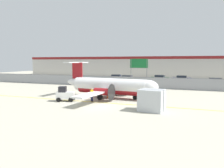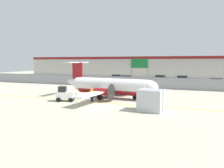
{
  "view_description": "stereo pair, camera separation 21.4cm",
  "coord_description": "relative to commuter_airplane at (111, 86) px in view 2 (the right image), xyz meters",
  "views": [
    {
      "loc": [
        10.51,
        -22.16,
        5.03
      ],
      "look_at": [
        -0.18,
        6.76,
        1.8
      ],
      "focal_mm": 35.0,
      "sensor_mm": 36.0,
      "label": 1
    },
    {
      "loc": [
        10.71,
        -22.08,
        5.03
      ],
      "look_at": [
        -0.18,
        6.76,
        1.8
      ],
      "focal_mm": 35.0,
      "sensor_mm": 36.0,
      "label": 2
    }
  ],
  "objects": [
    {
      "name": "parking_lot_strip",
      "position": [
        -0.06,
        23.76,
        -1.54
      ],
      "size": [
        98.0,
        17.0,
        0.12
      ],
      "color": "#38383A",
      "rests_on": "ground"
    },
    {
      "name": "commuter_airplane",
      "position": [
        0.0,
        0.0,
        0.0
      ],
      "size": [
        13.99,
        16.08,
        4.92
      ],
      "rotation": [
        0.0,
        0.0,
        -0.1
      ],
      "color": "white",
      "rests_on": "ground"
    },
    {
      "name": "traffic_cone_near_left",
      "position": [
        -4.11,
        0.98,
        -1.29
      ],
      "size": [
        0.36,
        0.36,
        0.64
      ],
      "color": "orange",
      "rests_on": "ground"
    },
    {
      "name": "traffic_cone_near_right",
      "position": [
        6.18,
        1.32,
        -1.29
      ],
      "size": [
        0.36,
        0.36,
        0.64
      ],
      "color": "orange",
      "rests_on": "ground"
    },
    {
      "name": "traffic_cone_far_right",
      "position": [
        -0.38,
        -0.19,
        -1.29
      ],
      "size": [
        0.36,
        0.36,
        0.64
      ],
      "color": "orange",
      "rests_on": "ground"
    },
    {
      "name": "parked_car_5",
      "position": [
        14.67,
        20.09,
        -0.71
      ],
      "size": [
        4.32,
        2.26,
        1.58
      ],
      "rotation": [
        0.0,
        0.0,
        3.22
      ],
      "color": "silver",
      "rests_on": "parking_lot_strip"
    },
    {
      "name": "parked_car_1",
      "position": [
        -7.69,
        24.01,
        -0.71
      ],
      "size": [
        4.28,
        2.17,
        1.58
      ],
      "rotation": [
        0.0,
        0.0,
        3.19
      ],
      "color": "navy",
      "rests_on": "parking_lot_strip"
    },
    {
      "name": "parked_car_4",
      "position": [
        8.2,
        25.66,
        -0.71
      ],
      "size": [
        4.23,
        2.06,
        1.58
      ],
      "rotation": [
        0.0,
        0.0,
        -0.02
      ],
      "color": "navy",
      "rests_on": "parking_lot_strip"
    },
    {
      "name": "ground_crew_worker",
      "position": [
        -1.25,
        -3.49,
        -0.65
      ],
      "size": [
        0.54,
        0.45,
        1.7
      ],
      "rotation": [
        0.0,
        0.0,
        4.3
      ],
      "color": "#191E4C",
      "rests_on": "ground"
    },
    {
      "name": "parked_car_0",
      "position": [
        -13.45,
        17.34,
        -0.71
      ],
      "size": [
        4.38,
        2.4,
        1.58
      ],
      "rotation": [
        0.0,
        0.0,
        -0.12
      ],
      "color": "red",
      "rests_on": "parking_lot_strip"
    },
    {
      "name": "background_building",
      "position": [
        -0.06,
        42.25,
        1.66
      ],
      "size": [
        91.0,
        8.1,
        6.5
      ],
      "color": "beige",
      "rests_on": "ground"
    },
    {
      "name": "perimeter_fence",
      "position": [
        -0.06,
        12.26,
        -0.49
      ],
      "size": [
        98.0,
        0.1,
        2.1
      ],
      "color": "gray",
      "rests_on": "ground"
    },
    {
      "name": "traffic_cone_far_left",
      "position": [
        6.36,
        -3.65,
        -1.29
      ],
      "size": [
        0.36,
        0.36,
        0.64
      ],
      "color": "orange",
      "rests_on": "ground"
    },
    {
      "name": "cargo_container",
      "position": [
        6.67,
        -6.14,
        -0.5
      ],
      "size": [
        2.63,
        2.29,
        2.2
      ],
      "rotation": [
        0.0,
        0.0,
        -0.13
      ],
      "color": "#B7BCC1",
      "rests_on": "ground"
    },
    {
      "name": "ground_plane",
      "position": [
        -0.06,
        -3.74,
        -1.6
      ],
      "size": [
        140.0,
        140.0,
        0.01
      ],
      "color": "#B2AD99"
    },
    {
      "name": "parked_car_2",
      "position": [
        -4.1,
        22.2,
        -0.71
      ],
      "size": [
        4.2,
        2.01,
        1.58
      ],
      "rotation": [
        0.0,
        0.0,
        -0.0
      ],
      "color": "slate",
      "rests_on": "parking_lot_strip"
    },
    {
      "name": "parked_car_3",
      "position": [
        2.91,
        25.77,
        -0.71
      ],
      "size": [
        4.38,
        2.4,
        1.58
      ],
      "rotation": [
        0.0,
        0.0,
        3.02
      ],
      "color": "#19662D",
      "rests_on": "parking_lot_strip"
    },
    {
      "name": "baggage_tug",
      "position": [
        -4.53,
        -4.48,
        -0.75
      ],
      "size": [
        2.57,
        2.05,
        1.88
      ],
      "rotation": [
        0.0,
        0.0,
        0.39
      ],
      "color": "silver",
      "rests_on": "ground"
    },
    {
      "name": "highway_sign",
      "position": [
        0.46,
        14.47,
        2.54
      ],
      "size": [
        3.6,
        0.14,
        5.5
      ],
      "color": "slate",
      "rests_on": "ground"
    }
  ]
}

